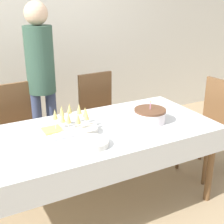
# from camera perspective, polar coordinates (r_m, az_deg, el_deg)

# --- Properties ---
(ground_plane) EXTENTS (12.00, 12.00, 0.00)m
(ground_plane) POSITION_cam_1_polar(r_m,az_deg,el_deg) (2.91, -3.10, -16.69)
(ground_plane) COLOR tan
(wall_back) EXTENTS (8.00, 0.05, 2.70)m
(wall_back) POSITION_cam_1_polar(r_m,az_deg,el_deg) (4.00, -14.67, 14.16)
(wall_back) COLOR silver
(wall_back) RESTS_ON ground_plane
(dining_table) EXTENTS (2.03, 0.94, 0.73)m
(dining_table) POSITION_cam_1_polar(r_m,az_deg,el_deg) (2.57, -3.37, -5.39)
(dining_table) COLOR white
(dining_table) RESTS_ON ground_plane
(dining_chair_far_left) EXTENTS (0.45, 0.45, 0.96)m
(dining_chair_far_left) POSITION_cam_1_polar(r_m,az_deg,el_deg) (3.18, -16.95, -3.01)
(dining_chair_far_left) COLOR brown
(dining_chair_far_left) RESTS_ON ground_plane
(dining_chair_far_right) EXTENTS (0.44, 0.44, 0.96)m
(dining_chair_far_right) POSITION_cam_1_polar(r_m,az_deg,el_deg) (3.44, -2.16, -0.27)
(dining_chair_far_right) COLOR brown
(dining_chair_far_right) RESTS_ON ground_plane
(dining_chair_right_end) EXTENTS (0.46, 0.46, 0.96)m
(dining_chair_right_end) POSITION_cam_1_polar(r_m,az_deg,el_deg) (3.35, 17.79, -1.92)
(dining_chair_right_end) COLOR brown
(dining_chair_right_end) RESTS_ON ground_plane
(birthday_cake) EXTENTS (0.27, 0.27, 0.19)m
(birthday_cake) POSITION_cam_1_polar(r_m,az_deg,el_deg) (2.69, 6.95, -0.61)
(birthday_cake) COLOR white
(birthday_cake) RESTS_ON dining_table
(champagne_tray) EXTENTS (0.34, 0.34, 0.18)m
(champagne_tray) POSITION_cam_1_polar(r_m,az_deg,el_deg) (2.53, -7.35, -1.25)
(champagne_tray) COLOR silver
(champagne_tray) RESTS_ON dining_table
(plate_stack_main) EXTENTS (0.24, 0.24, 0.04)m
(plate_stack_main) POSITION_cam_1_polar(r_m,az_deg,el_deg) (2.28, -3.62, -5.65)
(plate_stack_main) COLOR silver
(plate_stack_main) RESTS_ON dining_table
(plate_stack_dessert) EXTENTS (0.19, 0.19, 0.05)m
(plate_stack_dessert) POSITION_cam_1_polar(r_m,az_deg,el_deg) (2.48, -4.77, -3.29)
(plate_stack_dessert) COLOR silver
(plate_stack_dessert) RESTS_ON dining_table
(cake_knife) EXTENTS (0.30, 0.02, 0.00)m
(cake_knife) POSITION_cam_1_polar(r_m,az_deg,el_deg) (2.53, 8.82, -3.46)
(cake_knife) COLOR silver
(cake_knife) RESTS_ON dining_table
(fork_pile) EXTENTS (0.17, 0.07, 0.02)m
(fork_pile) POSITION_cam_1_polar(r_m,az_deg,el_deg) (2.42, -8.93, -4.52)
(fork_pile) COLOR silver
(fork_pile) RESTS_ON dining_table
(napkin_pile) EXTENTS (0.15, 0.15, 0.01)m
(napkin_pile) POSITION_cam_1_polar(r_m,az_deg,el_deg) (2.56, -10.84, -3.22)
(napkin_pile) COLOR #E0D166
(napkin_pile) RESTS_ON dining_table
(person_standing) EXTENTS (0.28, 0.28, 1.71)m
(person_standing) POSITION_cam_1_polar(r_m,az_deg,el_deg) (3.21, -12.90, 7.16)
(person_standing) COLOR #3F4C72
(person_standing) RESTS_ON ground_plane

